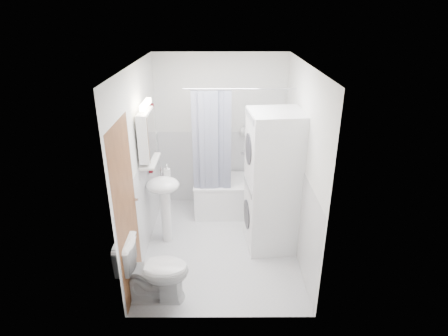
{
  "coord_description": "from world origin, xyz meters",
  "views": [
    {
      "loc": [
        0.03,
        -4.28,
        3.0
      ],
      "look_at": [
        0.04,
        0.15,
        1.08
      ],
      "focal_mm": 30.0,
      "sensor_mm": 36.0,
      "label": 1
    }
  ],
  "objects_px": {
    "sink": "(164,195)",
    "bathtub": "(240,194)",
    "toilet": "(154,270)",
    "washer_dryer": "(273,182)"
  },
  "relations": [
    {
      "from": "sink",
      "to": "bathtub",
      "type": "bearing_deg",
      "value": 37.07
    },
    {
      "from": "bathtub",
      "to": "sink",
      "type": "xyz_separation_m",
      "value": [
        -1.05,
        -0.8,
        0.41
      ]
    },
    {
      "from": "washer_dryer",
      "to": "toilet",
      "type": "height_order",
      "value": "washer_dryer"
    },
    {
      "from": "sink",
      "to": "toilet",
      "type": "xyz_separation_m",
      "value": [
        0.03,
        -1.12,
        -0.33
      ]
    },
    {
      "from": "bathtub",
      "to": "sink",
      "type": "distance_m",
      "value": 1.38
    },
    {
      "from": "toilet",
      "to": "bathtub",
      "type": "bearing_deg",
      "value": -28.02
    },
    {
      "from": "washer_dryer",
      "to": "toilet",
      "type": "bearing_deg",
      "value": -149.3
    },
    {
      "from": "washer_dryer",
      "to": "toilet",
      "type": "distance_m",
      "value": 1.83
    },
    {
      "from": "bathtub",
      "to": "toilet",
      "type": "xyz_separation_m",
      "value": [
        -1.02,
        -1.92,
        0.08
      ]
    },
    {
      "from": "bathtub",
      "to": "washer_dryer",
      "type": "height_order",
      "value": "washer_dryer"
    }
  ]
}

